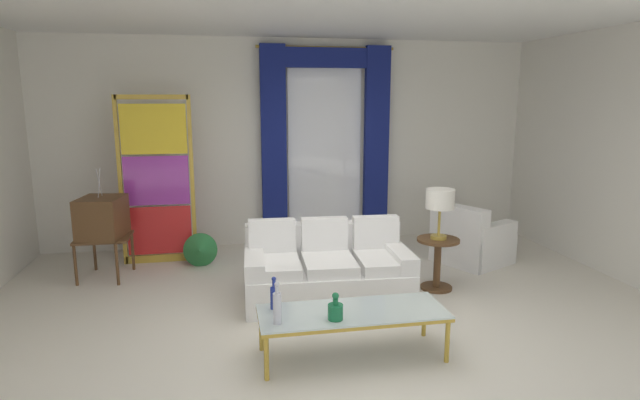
{
  "coord_description": "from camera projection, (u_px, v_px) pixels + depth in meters",
  "views": [
    {
      "loc": [
        -1.05,
        -4.64,
        2.16
      ],
      "look_at": [
        0.01,
        0.9,
        1.05
      ],
      "focal_mm": 29.22,
      "sensor_mm": 36.0,
      "label": 1
    }
  ],
  "objects": [
    {
      "name": "ground_plane",
      "position": [
        336.0,
        323.0,
        5.08
      ],
      "size": [
        16.0,
        16.0,
        0.0
      ],
      "primitive_type": "plane",
      "color": "silver"
    },
    {
      "name": "wall_right",
      "position": [
        633.0,
        156.0,
        6.05
      ],
      "size": [
        0.12,
        7.0,
        3.0
      ],
      "primitive_type": "cube",
      "color": "white",
      "rests_on": "ground"
    },
    {
      "name": "bottle_blue_decanter",
      "position": [
        274.0,
        296.0,
        4.37
      ],
      "size": [
        0.07,
        0.07,
        0.28
      ],
      "color": "navy",
      "rests_on": "coffee_table"
    },
    {
      "name": "couch_white_long",
      "position": [
        327.0,
        271.0,
        5.67
      ],
      "size": [
        1.8,
        1.01,
        0.86
      ],
      "color": "white",
      "rests_on": "ground"
    },
    {
      "name": "round_side_table",
      "position": [
        437.0,
        259.0,
        5.92
      ],
      "size": [
        0.48,
        0.48,
        0.59
      ],
      "color": "brown",
      "rests_on": "ground"
    },
    {
      "name": "curtained_window",
      "position": [
        326.0,
        127.0,
        7.62
      ],
      "size": [
        2.0,
        0.17,
        2.7
      ],
      "color": "white",
      "rests_on": "ground"
    },
    {
      "name": "vintage_tv",
      "position": [
        102.0,
        219.0,
        6.23
      ],
      "size": [
        0.62,
        0.67,
        1.35
      ],
      "color": "brown",
      "rests_on": "ground"
    },
    {
      "name": "stained_glass_divider",
      "position": [
        157.0,
        184.0,
        6.77
      ],
      "size": [
        0.95,
        0.05,
        2.2
      ],
      "color": "gold",
      "rests_on": "ground"
    },
    {
      "name": "table_lamp_brass",
      "position": [
        440.0,
        201.0,
        5.79
      ],
      "size": [
        0.32,
        0.32,
        0.57
      ],
      "color": "#B29338",
      "rests_on": "round_side_table"
    },
    {
      "name": "bottle_crystal_tall",
      "position": [
        277.0,
        307.0,
        4.08
      ],
      "size": [
        0.07,
        0.07,
        0.35
      ],
      "color": "silver",
      "rests_on": "coffee_table"
    },
    {
      "name": "bottle_amber_squat",
      "position": [
        335.0,
        310.0,
        4.17
      ],
      "size": [
        0.12,
        0.12,
        0.23
      ],
      "color": "#196B3D",
      "rests_on": "coffee_table"
    },
    {
      "name": "armchair_white",
      "position": [
        470.0,
        241.0,
        6.89
      ],
      "size": [
        1.09,
        1.08,
        0.8
      ],
      "color": "white",
      "rests_on": "ground"
    },
    {
      "name": "wall_rear",
      "position": [
        292.0,
        143.0,
        7.74
      ],
      "size": [
        8.0,
        0.12,
        3.0
      ],
      "primitive_type": "cube",
      "color": "white",
      "rests_on": "ground"
    },
    {
      "name": "ceiling_slab",
      "position": [
        321.0,
        11.0,
        5.27
      ],
      "size": [
        8.0,
        7.6,
        0.04
      ],
      "primitive_type": "cube",
      "color": "white"
    },
    {
      "name": "peacock_figurine",
      "position": [
        200.0,
        251.0,
        6.7
      ],
      "size": [
        0.44,
        0.6,
        0.5
      ],
      "color": "beige",
      "rests_on": "ground"
    },
    {
      "name": "coffee_table",
      "position": [
        352.0,
        314.0,
        4.36
      ],
      "size": [
        1.57,
        0.58,
        0.41
      ],
      "color": "silver",
      "rests_on": "ground"
    }
  ]
}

